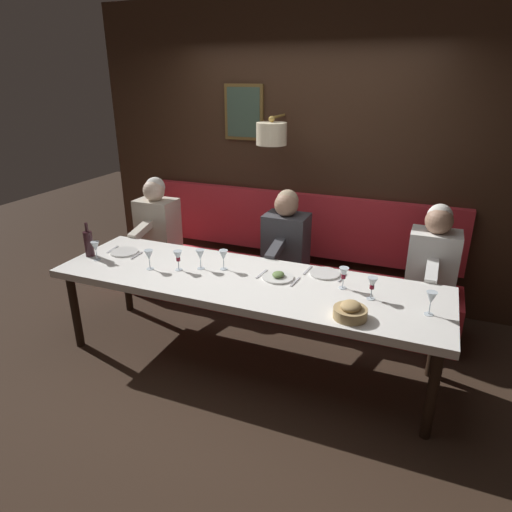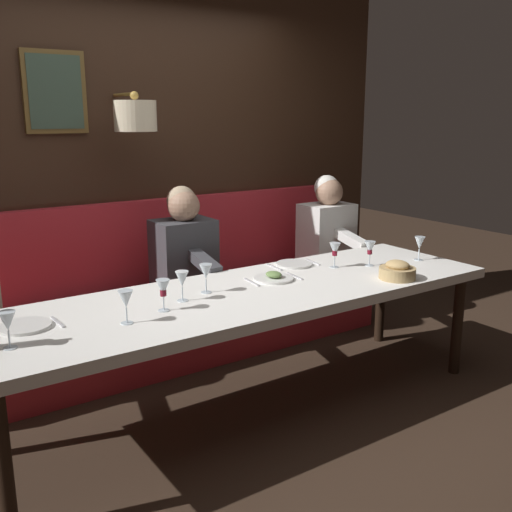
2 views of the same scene
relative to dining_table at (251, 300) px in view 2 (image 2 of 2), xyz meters
name	(u,v)px [view 2 (image 2 of 2)]	position (x,y,z in m)	size (l,w,h in m)	color
ground_plane	(251,409)	(0.00, 0.00, -0.68)	(12.00, 12.00, 0.00)	#332319
dining_table	(251,300)	(0.00, 0.00, 0.00)	(0.90, 3.05, 0.74)	white
banquette_bench	(182,329)	(0.89, 0.00, -0.46)	(0.52, 3.25, 0.45)	red
back_wall_panel	(141,162)	(1.46, 0.01, 0.68)	(0.59, 4.45, 2.90)	#382316
diner_nearest	(327,228)	(0.88, -1.33, 0.13)	(0.60, 0.40, 0.79)	white
diner_near	(184,248)	(0.88, -0.03, 0.13)	(0.60, 0.40, 0.79)	#3D3D42
place_setting_0	(25,326)	(0.10, 1.20, 0.07)	(0.24, 0.32, 0.01)	silver
place_setting_1	(274,277)	(0.10, -0.23, 0.07)	(0.24, 0.32, 0.05)	white
place_setting_2	(294,264)	(0.31, -0.55, 0.07)	(0.24, 0.32, 0.01)	silver
wine_glass_0	(126,300)	(-0.12, 0.79, 0.17)	(0.07, 0.07, 0.16)	silver
wine_glass_1	(370,249)	(0.02, -0.95, 0.17)	(0.07, 0.07, 0.16)	silver
wine_glass_2	(335,250)	(0.12, -0.73, 0.17)	(0.07, 0.07, 0.16)	silver
wine_glass_3	(7,322)	(-0.13, 1.32, 0.17)	(0.07, 0.07, 0.16)	silver
wine_glass_4	(206,272)	(0.10, 0.23, 0.17)	(0.07, 0.07, 0.16)	silver
wine_glass_5	(163,289)	(-0.05, 0.56, 0.17)	(0.07, 0.07, 0.16)	silver
wine_glass_6	(420,243)	(-0.06, -1.34, 0.17)	(0.07, 0.07, 0.16)	silver
wine_glass_7	(182,280)	(0.04, 0.41, 0.17)	(0.07, 0.07, 0.16)	silver
bread_bowl	(397,271)	(-0.30, -0.87, 0.11)	(0.22, 0.22, 0.12)	tan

